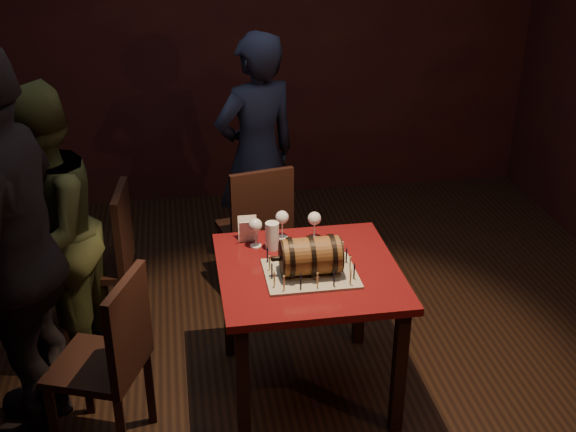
{
  "coord_description": "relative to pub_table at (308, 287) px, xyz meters",
  "views": [
    {
      "loc": [
        -0.47,
        -3.22,
        2.55
      ],
      "look_at": [
        0.06,
        0.05,
        0.95
      ],
      "focal_mm": 45.0,
      "sensor_mm": 36.0,
      "label": 1
    }
  ],
  "objects": [
    {
      "name": "room_shell",
      "position": [
        -0.13,
        0.15,
        0.76
      ],
      "size": [
        5.04,
        5.04,
        2.8
      ],
      "color": "black",
      "rests_on": "ground"
    },
    {
      "name": "pub_table",
      "position": [
        0.0,
        0.0,
        0.0
      ],
      "size": [
        0.9,
        0.9,
        0.75
      ],
      "color": "#4B0C0F",
      "rests_on": "ground"
    },
    {
      "name": "cake_board",
      "position": [
        -0.0,
        -0.06,
        0.12
      ],
      "size": [
        0.45,
        0.35,
        0.01
      ],
      "primitive_type": "cube",
      "color": "gray",
      "rests_on": "pub_table"
    },
    {
      "name": "barrel_cake",
      "position": [
        -0.0,
        -0.06,
        0.21
      ],
      "size": [
        0.35,
        0.2,
        0.2
      ],
      "color": "brown",
      "rests_on": "cake_board"
    },
    {
      "name": "birthday_candles",
      "position": [
        -0.0,
        -0.06,
        0.16
      ],
      "size": [
        0.4,
        0.3,
        0.09
      ],
      "color": "#E8D38B",
      "rests_on": "cake_board"
    },
    {
      "name": "wine_glass_left",
      "position": [
        -0.23,
        0.27,
        0.23
      ],
      "size": [
        0.07,
        0.07,
        0.16
      ],
      "color": "silver",
      "rests_on": "pub_table"
    },
    {
      "name": "wine_glass_mid",
      "position": [
        -0.08,
        0.34,
        0.23
      ],
      "size": [
        0.07,
        0.07,
        0.16
      ],
      "color": "silver",
      "rests_on": "pub_table"
    },
    {
      "name": "wine_glass_right",
      "position": [
        0.09,
        0.3,
        0.23
      ],
      "size": [
        0.07,
        0.07,
        0.16
      ],
      "color": "silver",
      "rests_on": "pub_table"
    },
    {
      "name": "pint_of_ale",
      "position": [
        -0.15,
        0.23,
        0.18
      ],
      "size": [
        0.07,
        0.07,
        0.15
      ],
      "color": "silver",
      "rests_on": "pub_table"
    },
    {
      "name": "menu_card",
      "position": [
        -0.26,
        0.34,
        0.17
      ],
      "size": [
        0.1,
        0.05,
        0.13
      ],
      "primitive_type": null,
      "color": "white",
      "rests_on": "pub_table"
    },
    {
      "name": "chair_back",
      "position": [
        -0.14,
        0.97,
        -0.12
      ],
      "size": [
        0.48,
        0.48,
        0.93
      ],
      "color": "black",
      "rests_on": "ground"
    },
    {
      "name": "chair_left_rear",
      "position": [
        -1.05,
        0.73,
        -0.12
      ],
      "size": [
        0.44,
        0.44,
        0.93
      ],
      "color": "black",
      "rests_on": "ground"
    },
    {
      "name": "chair_left_front",
      "position": [
        -0.97,
        -0.26,
        -0.12
      ],
      "size": [
        0.52,
        0.52,
        0.93
      ],
      "color": "black",
      "rests_on": "ground"
    },
    {
      "name": "person_back",
      "position": [
        -0.09,
        1.39,
        0.19
      ],
      "size": [
        0.71,
        0.6,
        1.66
      ],
      "primitive_type": "imported",
      "rotation": [
        0.0,
        0.0,
        3.55
      ],
      "color": "#1A1E34",
      "rests_on": "ground"
    },
    {
      "name": "person_left_rear",
      "position": [
        -1.33,
        0.46,
        0.17
      ],
      "size": [
        0.78,
        0.91,
        1.62
      ],
      "primitive_type": "imported",
      "rotation": [
        0.0,
        0.0,
        -1.81
      ],
      "color": "#3B4020",
      "rests_on": "ground"
    },
    {
      "name": "person_left_front",
      "position": [
        -1.37,
        -0.09,
        0.35
      ],
      "size": [
        0.63,
        1.21,
        1.97
      ],
      "primitive_type": "imported",
      "rotation": [
        0.0,
        0.0,
        -1.7
      ],
      "color": "black",
      "rests_on": "ground"
    }
  ]
}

